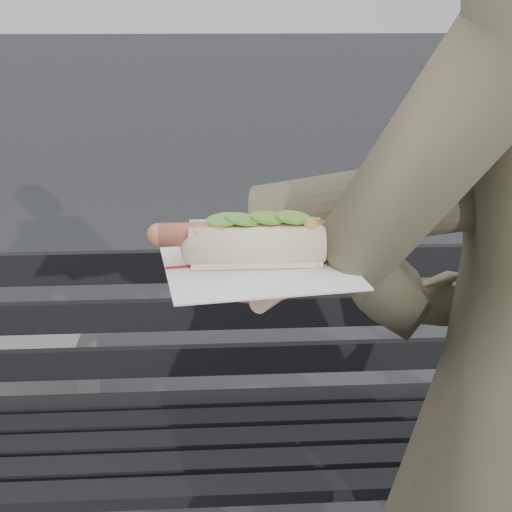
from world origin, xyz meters
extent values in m
cylinder|color=black|center=(0.69, 0.98, 0.23)|extent=(0.04, 0.04, 0.45)
cube|color=black|center=(0.02, 0.63, 0.47)|extent=(1.50, 0.07, 0.03)
cube|color=black|center=(0.02, 0.72, 0.47)|extent=(1.50, 0.07, 0.03)
cube|color=black|center=(0.02, 0.81, 0.47)|extent=(1.50, 0.07, 0.03)
cube|color=black|center=(0.02, 0.90, 0.47)|extent=(1.50, 0.07, 0.03)
cube|color=black|center=(0.02, 0.99, 0.47)|extent=(1.50, 0.07, 0.03)
cube|color=black|center=(0.69, 1.00, 0.67)|extent=(0.04, 0.03, 0.42)
cube|color=black|center=(0.02, 1.02, 0.57)|extent=(1.50, 0.02, 0.08)
cube|color=black|center=(0.02, 1.02, 0.70)|extent=(1.50, 0.02, 0.08)
cube|color=black|center=(0.02, 1.02, 0.83)|extent=(1.50, 0.02, 0.08)
cylinder|color=brown|center=(0.28, 0.15, 1.23)|extent=(0.51, 0.23, 0.19)
cylinder|color=#D8A384|center=(0.08, 0.08, 1.17)|extent=(0.09, 0.08, 0.07)
ellipsoid|color=#D8A384|center=(0.04, 0.07, 1.16)|extent=(0.10, 0.12, 0.03)
cylinder|color=#D8A384|center=(-0.02, 0.04, 1.16)|extent=(0.06, 0.02, 0.02)
cylinder|color=#D8A384|center=(-0.02, 0.06, 1.16)|extent=(0.06, 0.02, 0.02)
cylinder|color=#D8A384|center=(-0.02, 0.08, 1.16)|extent=(0.06, 0.02, 0.02)
cylinder|color=#D8A384|center=(-0.02, 0.10, 1.16)|extent=(0.06, 0.02, 0.02)
cylinder|color=#D8A384|center=(0.05, 0.02, 1.16)|extent=(0.04, 0.05, 0.02)
cube|color=white|center=(0.04, 0.07, 1.18)|extent=(0.21, 0.21, 0.00)
cube|color=#B21E1E|center=(0.04, 0.07, 1.18)|extent=(0.19, 0.03, 0.00)
cylinder|color=#BC6048|center=(0.04, 0.07, 1.21)|extent=(0.20, 0.02, 0.02)
sphere|color=#BC6048|center=(-0.06, 0.07, 1.21)|extent=(0.02, 0.02, 0.02)
sphere|color=#BC6048|center=(0.14, 0.07, 1.21)|extent=(0.03, 0.02, 0.02)
sphere|color=#9E6B2D|center=(0.04, 0.07, 1.22)|extent=(0.01, 0.01, 0.01)
sphere|color=#9E6B2D|center=(0.06, 0.07, 1.22)|extent=(0.01, 0.01, 0.01)
sphere|color=#9E6B2D|center=(0.02, 0.09, 1.22)|extent=(0.01, 0.01, 0.01)
sphere|color=#9E6B2D|center=(0.03, 0.05, 1.21)|extent=(0.01, 0.01, 0.01)
sphere|color=#9E6B2D|center=(0.04, 0.09, 1.22)|extent=(0.01, 0.01, 0.01)
sphere|color=#9E6B2D|center=(-0.02, 0.06, 1.21)|extent=(0.01, 0.01, 0.01)
sphere|color=#9E6B2D|center=(-0.02, 0.05, 1.22)|extent=(0.01, 0.01, 0.01)
sphere|color=#9E6B2D|center=(0.04, 0.07, 1.22)|extent=(0.01, 0.01, 0.01)
sphere|color=#9E6B2D|center=(0.05, 0.08, 1.22)|extent=(0.01, 0.01, 0.01)
sphere|color=#9E6B2D|center=(0.05, 0.06, 1.21)|extent=(0.01, 0.01, 0.01)
sphere|color=#9E6B2D|center=(0.00, 0.05, 1.22)|extent=(0.01, 0.01, 0.01)
sphere|color=#9E6B2D|center=(0.10, 0.08, 1.22)|extent=(0.01, 0.01, 0.01)
sphere|color=#9E6B2D|center=(-0.02, 0.08, 1.22)|extent=(0.01, 0.01, 0.01)
sphere|color=#9E6B2D|center=(0.00, 0.09, 1.22)|extent=(0.01, 0.01, 0.01)
sphere|color=#9E6B2D|center=(-0.02, 0.08, 1.22)|extent=(0.01, 0.01, 0.01)
sphere|color=#9E6B2D|center=(0.05, 0.07, 1.22)|extent=(0.01, 0.01, 0.01)
sphere|color=#9E6B2D|center=(0.00, 0.06, 1.22)|extent=(0.01, 0.01, 0.01)
sphere|color=#9E6B2D|center=(0.02, 0.08, 1.22)|extent=(0.01, 0.01, 0.01)
sphere|color=#9E6B2D|center=(0.04, 0.05, 1.21)|extent=(0.01, 0.01, 0.01)
sphere|color=#9E6B2D|center=(0.09, 0.08, 1.22)|extent=(0.01, 0.01, 0.01)
sphere|color=#9E6B2D|center=(0.09, 0.08, 1.22)|extent=(0.01, 0.01, 0.01)
sphere|color=#9E6B2D|center=(-0.01, 0.08, 1.22)|extent=(0.01, 0.01, 0.01)
sphere|color=#9E6B2D|center=(0.09, 0.06, 1.22)|extent=(0.01, 0.01, 0.01)
sphere|color=#9E6B2D|center=(0.09, 0.08, 1.22)|extent=(0.01, 0.01, 0.01)
cylinder|color=#5C9D2A|center=(0.00, 0.07, 1.23)|extent=(0.04, 0.04, 0.01)
cylinder|color=#5C9D2A|center=(0.02, 0.07, 1.23)|extent=(0.04, 0.04, 0.01)
cylinder|color=#5C9D2A|center=(0.05, 0.07, 1.23)|extent=(0.04, 0.04, 0.01)
cylinder|color=#5C9D2A|center=(0.07, 0.07, 1.23)|extent=(0.04, 0.04, 0.01)
cube|color=brown|center=(1.04, 2.01, 0.00)|extent=(0.08, 0.07, 0.00)
cube|color=brown|center=(0.56, 1.73, 0.00)|extent=(0.09, 0.08, 0.00)
camera|label=1|loc=(-0.01, -0.63, 1.43)|focal=50.00mm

